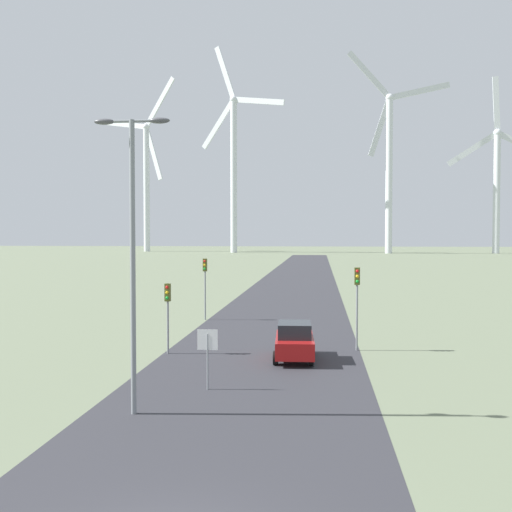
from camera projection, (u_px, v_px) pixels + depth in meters
road_surface at (290, 296)px, 58.94m from camera, size 10.00×240.00×0.01m
streetlamp at (133, 231)px, 19.97m from camera, size 2.59×0.32×9.92m
stop_sign_near at (208, 348)px, 23.31m from camera, size 0.81×0.07×2.36m
traffic_light_post_near_left at (168, 302)px, 30.31m from camera, size 0.28×0.34×3.58m
traffic_light_post_near_right at (357, 290)px, 31.15m from camera, size 0.28×0.34×4.34m
traffic_light_post_mid_left at (205, 275)px, 42.42m from camera, size 0.28×0.34×4.36m
car_approaching at (295, 341)px, 28.86m from camera, size 2.00×4.18×1.83m
wind_turbine_far_left at (147, 174)px, 215.82m from camera, size 30.23×16.76×61.11m
wind_turbine_left at (234, 160)px, 201.03m from camera, size 29.71×14.85×70.14m
wind_turbine_center at (389, 159)px, 193.52m from camera, size 33.11×3.51×65.38m
wind_turbine_right at (497, 178)px, 192.93m from camera, size 32.07×2.60×56.88m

